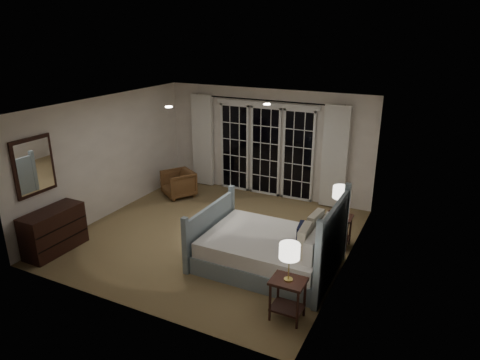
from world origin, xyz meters
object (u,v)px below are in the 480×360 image
at_px(lamp_right, 341,193).
at_px(bed, 271,249).
at_px(dresser, 54,231).
at_px(nightstand_right, 338,226).
at_px(nightstand_left, 288,293).
at_px(lamp_left, 290,252).
at_px(armchair, 178,184).

bearing_deg(lamp_right, bed, -123.40).
height_order(lamp_right, dresser, lamp_right).
relative_size(nightstand_right, dresser, 0.54).
distance_m(nightstand_left, lamp_right, 2.45).
relative_size(lamp_right, dresser, 0.51).
height_order(bed, nightstand_right, bed).
bearing_deg(bed, dresser, -161.90).
bearing_deg(nightstand_left, lamp_right, 87.90).
bearing_deg(lamp_left, bed, 122.16).
distance_m(nightstand_left, dresser, 4.37).
bearing_deg(bed, armchair, 147.85).
relative_size(nightstand_left, lamp_right, 1.08).
relative_size(bed, lamp_left, 4.13).
bearing_deg(bed, lamp_right, 56.60).
relative_size(lamp_right, armchair, 0.82).
relative_size(armchair, dresser, 0.62).
xyz_separation_m(bed, lamp_right, (0.81, 1.22, 0.72)).
xyz_separation_m(nightstand_left, nightstand_right, (0.09, 2.36, -0.00)).
xyz_separation_m(bed, dresser, (-3.65, -1.19, 0.06)).
relative_size(nightstand_right, lamp_right, 1.07).
xyz_separation_m(lamp_right, armchair, (-3.98, 0.78, -0.73)).
xyz_separation_m(nightstand_left, lamp_left, (0.00, 0.00, 0.63)).
bearing_deg(nightstand_left, bed, 122.16).
height_order(lamp_left, dresser, lamp_left).
bearing_deg(dresser, lamp_right, 28.46).
bearing_deg(lamp_right, nightstand_left, -92.10).
xyz_separation_m(nightstand_right, lamp_left, (-0.09, -2.36, 0.63)).
bearing_deg(lamp_left, nightstand_left, 0.00).
bearing_deg(armchair, bed, -0.11).
bearing_deg(armchair, lamp_right, 21.01).
bearing_deg(dresser, nightstand_right, 28.46).
relative_size(bed, dresser, 2.00).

